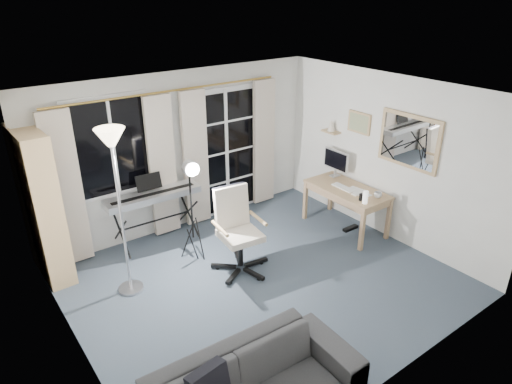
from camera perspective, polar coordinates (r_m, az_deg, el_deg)
floor at (r=6.00m, az=0.85°, el=-11.17°), size 4.50×4.00×0.02m
window at (r=6.45m, az=-17.51°, el=5.42°), size 1.20×0.08×1.40m
french_door at (r=7.34m, az=-3.83°, el=4.88°), size 1.32×0.09×2.11m
curtains at (r=6.83m, az=-9.67°, el=3.66°), size 3.60×0.07×2.13m
bookshelf at (r=6.27m, az=-25.47°, el=-2.11°), size 0.34×0.92×1.96m
torchiere_lamp at (r=5.27m, az=-17.33°, el=3.36°), size 0.40×0.40×2.09m
keyboard_piano at (r=6.61m, az=-12.75°, el=-0.60°), size 1.38×0.70×0.99m
studio_light at (r=5.90m, az=-8.14°, el=1.47°), size 0.27×0.30×1.50m
office_chair at (r=5.95m, az=-2.58°, el=-3.81°), size 0.77×0.78×1.13m
desk at (r=7.05m, az=11.26°, el=-0.14°), size 0.66×1.29×0.68m
monitor at (r=7.34m, az=9.96°, el=3.86°), size 0.17×0.49×0.43m
desk_clutter at (r=6.91m, az=12.19°, el=-1.35°), size 0.41×0.78×0.87m
mug at (r=6.78m, az=15.01°, el=-0.27°), size 0.11×0.09×0.11m
wall_mirror at (r=6.56m, az=18.58°, el=6.06°), size 0.04×0.94×0.74m
framed_print at (r=7.07m, az=12.77°, el=8.45°), size 0.03×0.42×0.32m
wall_shelf at (r=7.40m, az=9.37°, el=7.88°), size 0.16×0.30×0.18m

